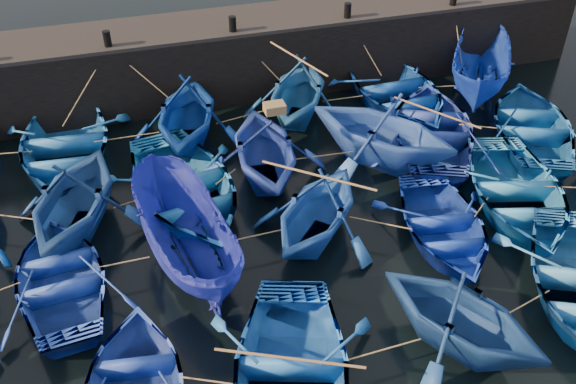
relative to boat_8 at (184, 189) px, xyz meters
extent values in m
plane|color=black|center=(2.67, -4.30, -0.58)|extent=(120.00, 120.00, 0.00)
cube|color=black|center=(2.67, 6.20, 0.67)|extent=(26.00, 2.50, 2.50)
cube|color=black|center=(2.67, 6.20, 1.98)|extent=(26.00, 2.50, 0.12)
cylinder|color=black|center=(-1.33, 5.30, 2.29)|extent=(0.24, 0.24, 0.50)
cylinder|color=black|center=(2.67, 5.30, 2.29)|extent=(0.24, 0.24, 0.50)
cylinder|color=black|center=(6.67, 5.30, 2.29)|extent=(0.24, 0.24, 0.50)
imported|color=#18589A|center=(-3.17, 3.15, 0.00)|extent=(4.42, 5.91, 1.17)
imported|color=navy|center=(0.63, 3.14, 0.54)|extent=(4.77, 5.16, 2.25)
imported|color=#1D588F|center=(4.36, 3.53, 0.52)|extent=(5.17, 5.40, 2.21)
imported|color=#0E4292|center=(7.87, 3.48, 0.01)|extent=(4.34, 5.88, 1.18)
imported|color=#1234A2|center=(10.96, 3.23, 0.44)|extent=(4.56, 5.53, 2.05)
imported|color=navy|center=(-2.84, -0.27, 0.56)|extent=(5.08, 5.41, 2.28)
imported|color=#1D6CB0|center=(0.00, 0.00, 0.00)|extent=(4.89, 6.20, 1.17)
imported|color=navy|center=(2.46, 0.53, 0.54)|extent=(4.05, 4.59, 2.25)
imported|color=blue|center=(6.04, 0.42, 0.64)|extent=(6.08, 6.13, 2.45)
imported|color=navy|center=(8.03, 0.90, -0.02)|extent=(5.64, 6.48, 1.12)
imported|color=#15548F|center=(11.17, 0.21, -0.05)|extent=(5.43, 6.19, 1.07)
imported|color=#2142AB|center=(-3.32, -2.46, -0.12)|extent=(3.62, 4.74, 0.92)
imported|color=navy|center=(-0.34, -2.44, 0.39)|extent=(2.76, 5.28, 1.94)
imported|color=#1D50AB|center=(3.06, -2.38, 0.44)|extent=(5.11, 5.13, 2.05)
imported|color=navy|center=(6.22, -3.30, -0.13)|extent=(3.72, 4.76, 0.90)
imported|color=blue|center=(8.76, -2.70, -0.04)|extent=(4.92, 5.99, 1.08)
imported|color=blue|center=(1.05, -6.68, -0.06)|extent=(5.01, 5.94, 1.05)
imported|color=navy|center=(4.88, -6.59, 0.44)|extent=(4.92, 5.07, 2.04)
cube|color=olive|center=(2.76, 0.53, 1.80)|extent=(0.57, 0.42, 0.26)
cylinder|color=tan|center=(-1.27, 3.14, -0.03)|extent=(2.00, 0.05, 0.04)
cylinder|color=tan|center=(2.50, 3.33, -0.03)|extent=(1.94, 0.43, 0.04)
cylinder|color=tan|center=(6.11, 3.50, -0.03)|extent=(1.70, 0.09, 0.04)
cylinder|color=tan|center=(9.41, 3.35, -0.03)|extent=(1.30, 0.28, 0.04)
cylinder|color=tan|center=(-4.45, 0.09, -0.03)|extent=(1.44, 0.74, 0.04)
cylinder|color=tan|center=(-1.42, -0.13, -0.03)|extent=(1.05, 0.30, 0.04)
cylinder|color=tan|center=(1.23, 0.27, -0.03)|extent=(0.69, 0.56, 0.04)
cylinder|color=tan|center=(4.25, 0.48, -0.03)|extent=(1.77, 0.15, 0.04)
cylinder|color=tan|center=(7.03, 0.66, -0.03)|extent=(0.23, 0.50, 0.04)
cylinder|color=tan|center=(9.60, 0.56, -0.03)|extent=(1.36, 0.72, 0.04)
cylinder|color=tan|center=(-4.65, -2.57, -0.03)|extent=(0.86, 0.26, 0.04)
cylinder|color=tan|center=(-1.83, -2.45, -0.03)|extent=(1.18, 0.05, 0.04)
cylinder|color=tan|center=(1.36, -2.41, -0.03)|extent=(1.60, 0.09, 0.04)
cylinder|color=tan|center=(4.64, -2.84, -0.03)|extent=(1.38, 0.95, 0.04)
cylinder|color=tan|center=(7.49, -3.00, -0.03)|extent=(0.77, 0.63, 0.04)
cylinder|color=tan|center=(10.23, -2.91, -0.03)|extent=(1.14, 0.45, 0.04)
cylinder|color=tan|center=(-0.46, -6.39, -0.03)|extent=(1.23, 0.61, 0.04)
cylinder|color=tan|center=(2.96, -6.64, -0.03)|extent=(2.03, 0.12, 0.04)
cylinder|color=tan|center=(6.60, -6.37, -0.03)|extent=(1.66, 0.48, 0.04)
cylinder|color=tan|center=(-2.25, 4.77, 1.00)|extent=(1.87, 0.89, 2.10)
cylinder|color=tan|center=(-0.35, 4.77, 1.00)|extent=(2.00, 0.90, 2.10)
cylinder|color=tan|center=(3.51, 4.96, 1.00)|extent=(1.73, 0.51, 2.09)
cylinder|color=tan|center=(7.27, 4.94, 1.00)|extent=(1.24, 0.57, 2.09)
cylinder|color=tan|center=(10.81, 4.81, 1.00)|extent=(0.34, 0.81, 2.08)
cylinder|color=#99724C|center=(4.36, 3.53, 1.65)|extent=(1.08, 2.84, 0.06)
cylinder|color=#99724C|center=(8.03, 0.90, 0.57)|extent=(1.77, 2.49, 0.06)
cylinder|color=#99724C|center=(3.06, -2.38, 1.49)|extent=(2.34, 1.97, 0.06)
cylinder|color=#99724C|center=(1.05, -6.68, 0.50)|extent=(2.74, 1.32, 0.06)
camera|label=1|loc=(-1.21, -14.25, 10.77)|focal=40.00mm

